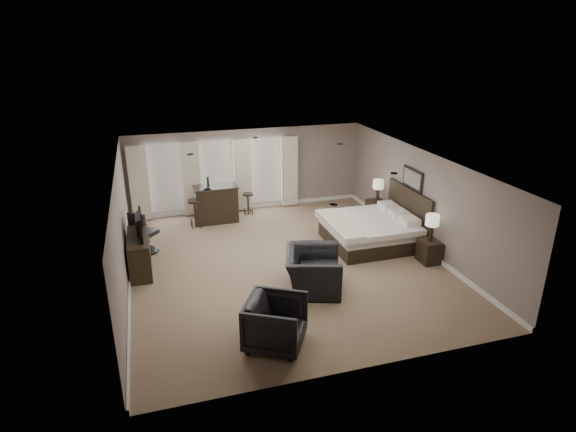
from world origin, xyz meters
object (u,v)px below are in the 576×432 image
object	(u,v)px
nightstand_near	(429,251)
tv	(137,234)
bed	(372,218)
armchair_near	(313,264)
nightstand_far	(376,211)
lamp_near	(432,228)
desk_chair	(145,232)
dresser	(140,254)
bar_stool_right	(248,204)
bar_stool_left	(195,213)
lamp_far	(378,191)
bar_counter	(216,204)
armchair_far	(276,321)

from	to	relation	value
nightstand_near	tv	distance (m)	7.14
bed	armchair_near	xyz separation A→B (m)	(-2.34, -1.87, -0.14)
nightstand_far	tv	distance (m)	7.07
lamp_near	desk_chair	distance (m)	7.27
nightstand_far	lamp_near	size ratio (longest dim) A/B	0.95
desk_chair	tv	bearing A→B (deg)	123.40
dresser	bar_stool_right	bearing A→B (deg)	41.99
desk_chair	armchair_near	bearing A→B (deg)	-178.97
bar_stool_left	desk_chair	size ratio (longest dim) A/B	0.72
lamp_far	bar_stool_left	size ratio (longest dim) A/B	0.79
nightstand_far	bar_stool_right	size ratio (longest dim) A/B	0.92
lamp_near	bar_counter	world-z (taller)	lamp_near
lamp_far	nightstand_far	bearing A→B (deg)	0.00
nightstand_far	desk_chair	bearing A→B (deg)	-177.85
bed	nightstand_far	xyz separation A→B (m)	(0.89, 1.45, -0.41)
lamp_far	armchair_near	distance (m)	4.65
armchair_near	tv	bearing A→B (deg)	79.26
lamp_near	bar_stool_left	world-z (taller)	lamp_near
tv	armchair_far	bearing A→B (deg)	-148.59
tv	bar_counter	world-z (taller)	bar_counter
lamp_far	armchair_near	world-z (taller)	lamp_far
lamp_far	dresser	size ratio (longest dim) A/B	0.43
bed	armchair_far	size ratio (longest dim) A/B	2.20
bed	bar_stool_right	distance (m)	4.17
nightstand_near	nightstand_far	bearing A→B (deg)	90.00
armchair_far	desk_chair	bearing A→B (deg)	53.78
nightstand_near	bar_stool_right	xyz separation A→B (m)	(-3.61, 4.59, 0.07)
nightstand_near	bar_stool_left	world-z (taller)	bar_stool_left
nightstand_near	armchair_far	bearing A→B (deg)	-154.24
bed	nightstand_far	size ratio (longest dim) A/B	3.53
lamp_far	nightstand_near	bearing A→B (deg)	-90.00
tv	bar_stool_right	world-z (taller)	tv
bar_counter	bar_stool_right	xyz separation A→B (m)	(1.04, 0.29, -0.21)
dresser	bar_stool_left	world-z (taller)	dresser
nightstand_far	desk_chair	size ratio (longest dim) A/B	0.56
lamp_far	bar_stool_left	xyz separation A→B (m)	(-5.31, 1.14, -0.56)
desk_chair	bar_stool_left	bearing A→B (deg)	-94.06
armchair_near	armchair_far	xyz separation A→B (m)	(-1.36, -1.79, -0.07)
nightstand_far	lamp_near	distance (m)	2.96
bed	desk_chair	distance (m)	6.00
dresser	armchair_far	distance (m)	4.48
nightstand_far	armchair_far	size ratio (longest dim) A/B	0.62
lamp_near	armchair_near	bearing A→B (deg)	-172.57
armchair_near	lamp_far	bearing A→B (deg)	-26.09
armchair_near	bar_stool_right	xyz separation A→B (m)	(-0.38, 5.02, -0.24)
nightstand_near	lamp_far	distance (m)	2.98
armchair_near	bar_counter	bearing A→B (deg)	34.81
lamp_far	bar_stool_right	size ratio (longest dim) A/B	0.94
lamp_near	armchair_far	distance (m)	5.11
bed	dresser	size ratio (longest dim) A/B	1.50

